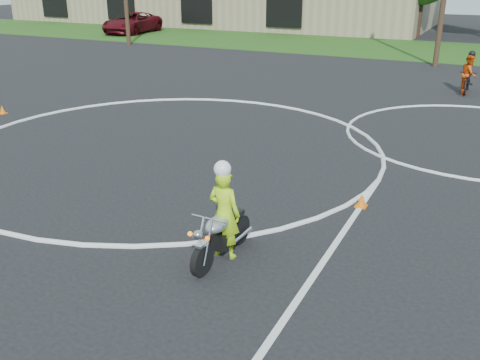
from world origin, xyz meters
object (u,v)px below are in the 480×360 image
at_px(primary_motorcycle, 221,235).
at_px(rider_second_grp, 468,78).
at_px(pickup_grp, 132,23).
at_px(rider_primary_grp, 224,211).

xyz_separation_m(primary_motorcycle, rider_second_grp, (2.70, 16.52, 0.14)).
bearing_deg(primary_motorcycle, pickup_grp, 132.13).
height_order(primary_motorcycle, pickup_grp, pickup_grp).
distance_m(primary_motorcycle, rider_primary_grp, 0.42).
distance_m(rider_primary_grp, pickup_grp, 37.32).
relative_size(rider_primary_grp, pickup_grp, 0.30).
xyz_separation_m(primary_motorcycle, rider_primary_grp, (-0.00, 0.13, 0.40)).
relative_size(primary_motorcycle, pickup_grp, 0.30).
distance_m(primary_motorcycle, rider_second_grp, 16.74).
bearing_deg(primary_motorcycle, rider_primary_grp, 93.75).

